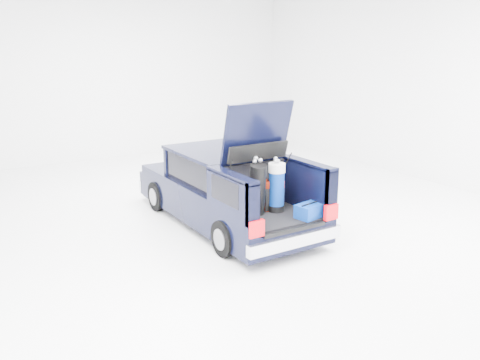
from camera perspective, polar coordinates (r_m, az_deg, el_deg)
ground at (r=9.97m, az=-1.52°, el=-4.87°), size 14.00×14.00×0.00m
car at (r=9.85m, az=-1.86°, el=-1.01°), size 1.87×4.65×2.47m
red_suitcase at (r=8.81m, az=3.77°, el=-1.70°), size 0.38×0.31×0.56m
black_golf_bag at (r=8.46m, az=1.96°, el=-1.06°), size 0.40×0.48×1.00m
blue_golf_bag at (r=8.69m, az=4.12°, el=-0.77°), size 0.34×0.34×0.96m
blue_duffel at (r=8.53m, az=7.85°, el=-3.42°), size 0.53×0.40×0.25m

